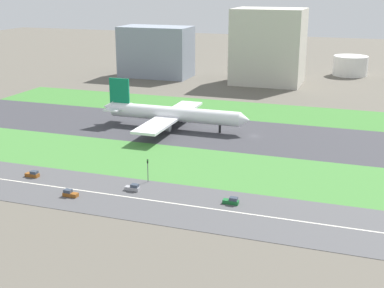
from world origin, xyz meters
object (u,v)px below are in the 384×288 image
(car_1, at_px, (231,201))
(fuel_tank_west, at_px, (350,66))
(terminal_building, at_px, (156,52))
(car_2, at_px, (133,188))
(car_4, at_px, (33,174))
(hangar_building, at_px, (268,46))
(car_0, at_px, (70,194))
(traffic_light, at_px, (148,169))
(airliner, at_px, (171,114))

(car_1, bearing_deg, fuel_tank_west, 85.42)
(terminal_building, bearing_deg, car_2, -69.25)
(terminal_building, relative_size, fuel_tank_west, 2.03)
(car_4, relative_size, terminal_building, 0.10)
(hangar_building, bearing_deg, terminal_building, 180.00)
(car_2, bearing_deg, car_1, 0.00)
(fuel_tank_west, bearing_deg, car_0, -104.97)
(car_1, height_order, car_0, same)
(hangar_building, bearing_deg, traffic_light, -90.52)
(airliner, height_order, car_2, airliner)
(traffic_light, bearing_deg, car_2, -99.52)
(airliner, bearing_deg, fuel_tank_west, 68.48)
(car_2, bearing_deg, traffic_light, 80.48)
(airliner, xyz_separation_m, car_2, (14.52, -68.00, -5.31))
(car_1, bearing_deg, terminal_building, 118.54)
(fuel_tank_west, bearing_deg, car_2, -101.99)
(car_1, height_order, terminal_building, terminal_building)
(car_1, distance_m, terminal_building, 207.70)
(terminal_building, distance_m, hangar_building, 72.14)
(car_1, distance_m, traffic_light, 29.95)
(car_0, bearing_deg, airliner, -90.48)
(airliner, distance_m, fuel_tank_west, 170.92)
(car_0, height_order, traffic_light, traffic_light)
(car_2, bearing_deg, fuel_tank_west, 78.01)
(car_0, height_order, hangar_building, hangar_building)
(car_2, relative_size, fuel_tank_west, 0.20)
(car_1, height_order, car_2, same)
(traffic_light, bearing_deg, car_4, -167.50)
(car_2, bearing_deg, terminal_building, 110.75)
(car_2, height_order, traffic_light, traffic_light)
(car_4, height_order, car_2, same)
(airliner, distance_m, car_1, 81.45)
(airliner, bearing_deg, car_4, -106.54)
(hangar_building, bearing_deg, fuel_tank_west, 44.83)
(car_0, xyz_separation_m, car_2, (15.17, 10.00, 0.00))
(fuel_tank_west, bearing_deg, traffic_light, -102.08)
(terminal_building, bearing_deg, traffic_light, -68.00)
(airliner, height_order, traffic_light, airliner)
(car_2, relative_size, traffic_light, 0.61)
(car_2, xyz_separation_m, hangar_building, (2.92, 182.00, 20.98))
(traffic_light, bearing_deg, airliner, 104.80)
(car_4, xyz_separation_m, car_2, (34.71, 0.00, 0.00))
(car_2, distance_m, hangar_building, 183.23)
(traffic_light, relative_size, hangar_building, 0.16)
(car_1, relative_size, car_4, 1.00)
(car_4, bearing_deg, airliner, 73.46)
(car_2, xyz_separation_m, traffic_light, (1.34, 7.99, 3.37))
(airliner, height_order, fuel_tank_west, airliner)
(airliner, distance_m, car_4, 71.13)
(traffic_light, bearing_deg, car_0, -132.54)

